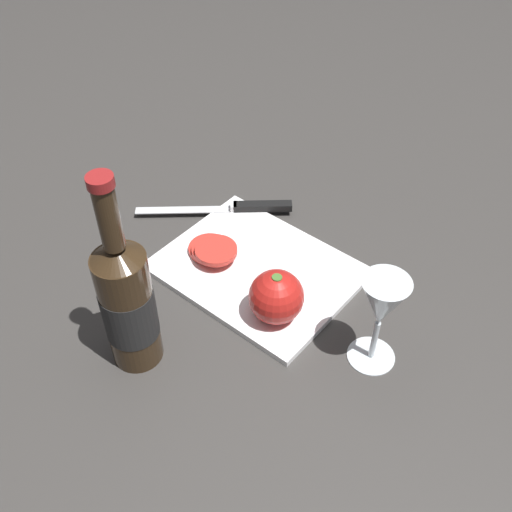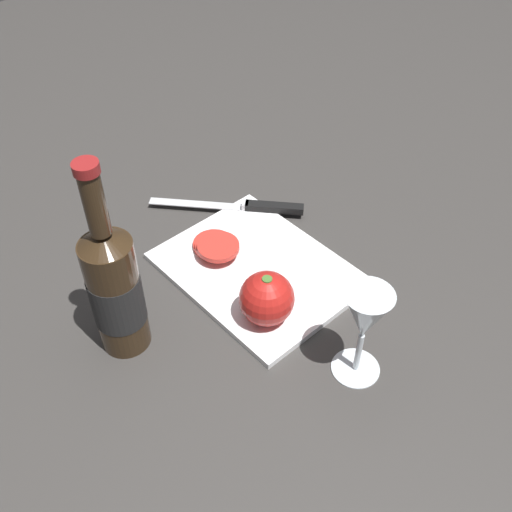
{
  "view_description": "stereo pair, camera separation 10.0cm",
  "coord_description": "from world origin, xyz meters",
  "px_view_note": "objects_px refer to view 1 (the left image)",
  "views": [
    {
      "loc": [
        -0.39,
        0.56,
        0.74
      ],
      "look_at": [
        0.07,
        0.0,
        0.04
      ],
      "focal_mm": 42.0,
      "sensor_mm": 36.0,
      "label": 1
    },
    {
      "loc": [
        -0.46,
        0.49,
        0.74
      ],
      "look_at": [
        0.07,
        0.0,
        0.04
      ],
      "focal_mm": 42.0,
      "sensor_mm": 36.0,
      "label": 2
    }
  ],
  "objects_px": {
    "wine_bottle": "(128,303)",
    "wine_glass": "(382,307)",
    "whole_tomato": "(276,297)",
    "tomato_slice_stack_near": "(213,250)",
    "knife": "(246,207)"
  },
  "relations": [
    {
      "from": "wine_glass",
      "to": "knife",
      "type": "height_order",
      "value": "wine_glass"
    },
    {
      "from": "whole_tomato",
      "to": "tomato_slice_stack_near",
      "type": "relative_size",
      "value": 0.88
    },
    {
      "from": "wine_glass",
      "to": "knife",
      "type": "xyz_separation_m",
      "value": [
        0.36,
        -0.13,
        -0.1
      ]
    },
    {
      "from": "whole_tomato",
      "to": "tomato_slice_stack_near",
      "type": "bearing_deg",
      "value": -12.37
    },
    {
      "from": "wine_bottle",
      "to": "wine_glass",
      "type": "bearing_deg",
      "value": -141.3
    },
    {
      "from": "wine_glass",
      "to": "knife",
      "type": "relative_size",
      "value": 0.69
    },
    {
      "from": "knife",
      "to": "tomato_slice_stack_near",
      "type": "distance_m",
      "value": 0.14
    },
    {
      "from": "wine_glass",
      "to": "whole_tomato",
      "type": "xyz_separation_m",
      "value": [
        0.16,
        0.04,
        -0.06
      ]
    },
    {
      "from": "tomato_slice_stack_near",
      "to": "whole_tomato",
      "type": "bearing_deg",
      "value": 167.63
    },
    {
      "from": "wine_bottle",
      "to": "whole_tomato",
      "type": "height_order",
      "value": "wine_bottle"
    },
    {
      "from": "wine_glass",
      "to": "tomato_slice_stack_near",
      "type": "relative_size",
      "value": 1.65
    },
    {
      "from": "wine_glass",
      "to": "whole_tomato",
      "type": "bearing_deg",
      "value": 12.97
    },
    {
      "from": "knife",
      "to": "tomato_slice_stack_near",
      "type": "xyz_separation_m",
      "value": [
        -0.04,
        0.13,
        0.01
      ]
    },
    {
      "from": "whole_tomato",
      "to": "tomato_slice_stack_near",
      "type": "height_order",
      "value": "whole_tomato"
    },
    {
      "from": "wine_bottle",
      "to": "wine_glass",
      "type": "xyz_separation_m",
      "value": [
        -0.27,
        -0.22,
        -0.0
      ]
    }
  ]
}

